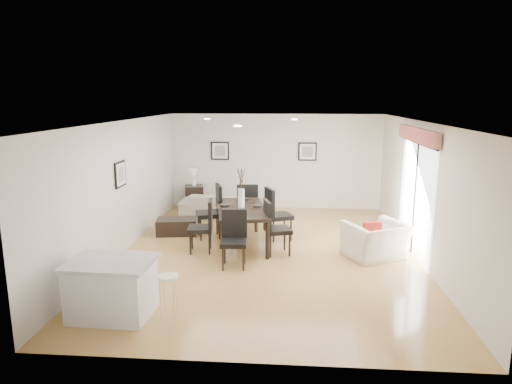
# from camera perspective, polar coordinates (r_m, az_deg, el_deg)

# --- Properties ---
(ground) EXTENTS (8.00, 8.00, 0.00)m
(ground) POSITION_cam_1_polar(r_m,az_deg,el_deg) (9.52, 1.56, -7.63)
(ground) COLOR tan
(ground) RESTS_ON ground
(wall_back) EXTENTS (6.00, 0.04, 2.70)m
(wall_back) POSITION_cam_1_polar(r_m,az_deg,el_deg) (13.10, 2.47, 3.82)
(wall_back) COLOR silver
(wall_back) RESTS_ON ground
(wall_front) EXTENTS (6.00, 0.04, 2.70)m
(wall_front) POSITION_cam_1_polar(r_m,az_deg,el_deg) (5.31, -0.56, -8.21)
(wall_front) COLOR silver
(wall_front) RESTS_ON ground
(wall_left) EXTENTS (0.04, 8.00, 2.70)m
(wall_left) POSITION_cam_1_polar(r_m,az_deg,el_deg) (9.77, -16.25, 0.61)
(wall_left) COLOR silver
(wall_left) RESTS_ON ground
(wall_right) EXTENTS (0.04, 8.00, 2.70)m
(wall_right) POSITION_cam_1_polar(r_m,az_deg,el_deg) (9.50, 19.99, 0.06)
(wall_right) COLOR silver
(wall_right) RESTS_ON ground
(ceiling) EXTENTS (6.00, 8.00, 0.02)m
(ceiling) POSITION_cam_1_polar(r_m,az_deg,el_deg) (8.99, 1.65, 8.82)
(ceiling) COLOR white
(ceiling) RESTS_ON wall_back
(sofa) EXTENTS (2.30, 0.90, 0.67)m
(sofa) POSITION_cam_1_polar(r_m,az_deg,el_deg) (12.18, -3.95, -1.67)
(sofa) COLOR #9F9681
(sofa) RESTS_ON ground
(armchair) EXTENTS (1.43, 1.37, 0.72)m
(armchair) POSITION_cam_1_polar(r_m,az_deg,el_deg) (9.45, 14.73, -5.88)
(armchair) COLOR silver
(armchair) RESTS_ON ground
(dining_table) EXTENTS (1.38, 2.16, 0.84)m
(dining_table) POSITION_cam_1_polar(r_m,az_deg,el_deg) (9.81, -1.85, -2.45)
(dining_table) COLOR black
(dining_table) RESTS_ON ground
(dining_chair_wnear) EXTENTS (0.55, 0.55, 1.10)m
(dining_chair_wnear) POSITION_cam_1_polar(r_m,az_deg,el_deg) (9.48, -6.43, -3.88)
(dining_chair_wnear) COLOR black
(dining_chair_wnear) RESTS_ON ground
(dining_chair_wfar) EXTENTS (0.69, 0.69, 1.22)m
(dining_chair_wfar) POSITION_cam_1_polar(r_m,az_deg,el_deg) (10.44, -5.36, -2.03)
(dining_chair_wfar) COLOR black
(dining_chair_wfar) RESTS_ON ground
(dining_chair_enear) EXTENTS (0.62, 0.62, 1.12)m
(dining_chair_enear) POSITION_cam_1_polar(r_m,az_deg,el_deg) (9.29, 2.17, -4.07)
(dining_chair_enear) COLOR black
(dining_chair_enear) RESTS_ON ground
(dining_chair_efar) EXTENTS (0.69, 0.69, 1.18)m
(dining_chair_efar) POSITION_cam_1_polar(r_m,az_deg,el_deg) (10.23, 2.39, -2.38)
(dining_chair_efar) COLOR black
(dining_chair_efar) RESTS_ON ground
(dining_chair_head) EXTENTS (0.51, 0.51, 1.08)m
(dining_chair_head) POSITION_cam_1_polar(r_m,az_deg,el_deg) (8.66, -2.77, -5.41)
(dining_chair_head) COLOR black
(dining_chair_head) RESTS_ON ground
(dining_chair_foot) EXTENTS (0.56, 0.56, 1.13)m
(dining_chair_foot) POSITION_cam_1_polar(r_m,az_deg,el_deg) (11.04, -1.09, -1.48)
(dining_chair_foot) COLOR black
(dining_chair_foot) RESTS_ON ground
(vase) EXTENTS (1.11, 1.70, 0.86)m
(vase) POSITION_cam_1_polar(r_m,az_deg,el_deg) (9.71, -1.86, 0.05)
(vase) COLOR white
(vase) RESTS_ON dining_table
(coffee_table) EXTENTS (0.99, 0.69, 0.37)m
(coffee_table) POSITION_cam_1_polar(r_m,az_deg,el_deg) (10.90, -9.86, -4.26)
(coffee_table) COLOR black
(coffee_table) RESTS_ON ground
(side_table) EXTENTS (0.61, 0.61, 0.68)m
(side_table) POSITION_cam_1_polar(r_m,az_deg,el_deg) (13.22, -7.72, -0.66)
(side_table) COLOR black
(side_table) RESTS_ON ground
(table_lamp) EXTENTS (0.26, 0.26, 0.49)m
(table_lamp) POSITION_cam_1_polar(r_m,az_deg,el_deg) (13.09, -7.80, 2.14)
(table_lamp) COLOR white
(table_lamp) RESTS_ON side_table
(cushion) EXTENTS (0.37, 0.19, 0.36)m
(cushion) POSITION_cam_1_polar(r_m,az_deg,el_deg) (9.26, 14.29, -4.72)
(cushion) COLOR #9E1E14
(cushion) RESTS_ON armchair
(kitchen_island) EXTENTS (1.25, 0.98, 0.85)m
(kitchen_island) POSITION_cam_1_polar(r_m,az_deg,el_deg) (7.13, -17.56, -11.33)
(kitchen_island) COLOR white
(kitchen_island) RESTS_ON ground
(bar_stool) EXTENTS (0.29, 0.29, 0.64)m
(bar_stool) POSITION_cam_1_polar(r_m,az_deg,el_deg) (6.83, -10.95, -10.94)
(bar_stool) COLOR white
(bar_stool) RESTS_ON ground
(framed_print_back_left) EXTENTS (0.52, 0.04, 0.52)m
(framed_print_back_left) POSITION_cam_1_polar(r_m,az_deg,el_deg) (13.18, -4.51, 5.16)
(framed_print_back_left) COLOR black
(framed_print_back_left) RESTS_ON wall_back
(framed_print_back_right) EXTENTS (0.52, 0.04, 0.52)m
(framed_print_back_right) POSITION_cam_1_polar(r_m,az_deg,el_deg) (13.03, 6.45, 5.04)
(framed_print_back_right) COLOR black
(framed_print_back_right) RESTS_ON wall_back
(framed_print_left_wall) EXTENTS (0.04, 0.52, 0.52)m
(framed_print_left_wall) POSITION_cam_1_polar(r_m,az_deg,el_deg) (9.53, -16.60, 2.15)
(framed_print_left_wall) COLOR black
(framed_print_left_wall) RESTS_ON wall_left
(sliding_door) EXTENTS (0.12, 2.70, 2.57)m
(sliding_door) POSITION_cam_1_polar(r_m,az_deg,el_deg) (9.72, 19.40, 2.24)
(sliding_door) COLOR white
(sliding_door) RESTS_ON wall_right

